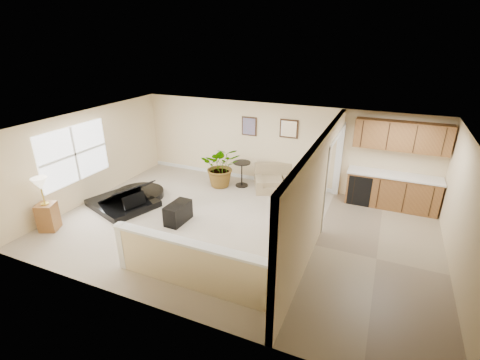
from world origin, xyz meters
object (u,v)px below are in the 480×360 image
at_px(palm_plant, 221,166).
at_px(lamp_stand, 46,208).
at_px(piano_bench, 178,213).
at_px(small_plant, 304,197).
at_px(loveseat, 284,178).
at_px(accent_table, 242,171).
at_px(piano, 123,182).

height_order(palm_plant, lamp_stand, lamp_stand).
relative_size(piano_bench, small_plant, 1.59).
xyz_separation_m(piano_bench, loveseat, (1.80, 3.01, 0.11)).
bearing_deg(small_plant, loveseat, 137.52).
height_order(loveseat, small_plant, loveseat).
xyz_separation_m(accent_table, palm_plant, (-0.57, -0.24, 0.14)).
height_order(piano, lamp_stand, piano).
relative_size(palm_plant, lamp_stand, 1.10).
height_order(accent_table, lamp_stand, lamp_stand).
xyz_separation_m(palm_plant, small_plant, (2.63, -0.20, -0.43)).
xyz_separation_m(piano, accent_table, (2.48, 2.40, -0.15)).
bearing_deg(loveseat, palm_plant, 172.45).
xyz_separation_m(piano_bench, accent_table, (0.57, 2.70, 0.25)).
bearing_deg(small_plant, lamp_stand, -144.14).
height_order(accent_table, small_plant, accent_table).
bearing_deg(piano_bench, accent_table, 78.17).
bearing_deg(lamp_stand, accent_table, 52.90).
bearing_deg(palm_plant, piano, -131.46).
height_order(piano_bench, palm_plant, palm_plant).
distance_m(piano, lamp_stand, 1.97).
height_order(piano_bench, lamp_stand, lamp_stand).
relative_size(piano_bench, lamp_stand, 0.56).
bearing_deg(palm_plant, piano_bench, -89.88).
xyz_separation_m(piano, small_plant, (4.54, 1.97, -0.45)).
xyz_separation_m(accent_table, lamp_stand, (-3.20, -4.24, 0.07)).
height_order(piano_bench, small_plant, piano_bench).
bearing_deg(lamp_stand, small_plant, 35.86).
distance_m(piano, palm_plant, 2.89).
bearing_deg(loveseat, piano, -168.36).
distance_m(accent_table, small_plant, 2.12).
bearing_deg(small_plant, piano_bench, -139.16).
height_order(accent_table, palm_plant, palm_plant).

